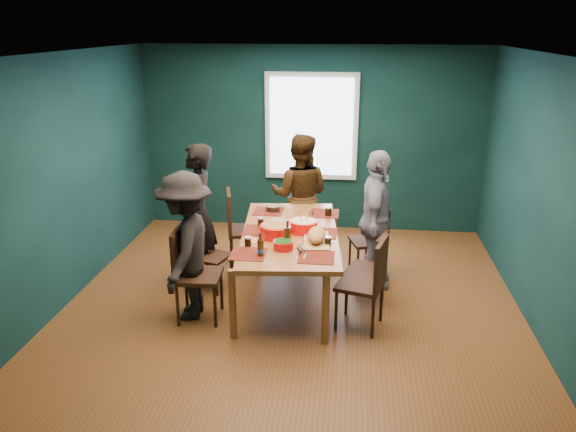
% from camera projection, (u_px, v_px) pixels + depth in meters
% --- Properties ---
extents(room, '(5.01, 5.01, 2.71)m').
position_uv_depth(room, '(296.00, 178.00, 6.14)').
color(room, brown).
rests_on(room, ground).
extents(dining_table, '(1.23, 2.17, 0.79)m').
position_uv_depth(dining_table, '(290.00, 238.00, 6.23)').
color(dining_table, brown).
rests_on(dining_table, floor).
extents(chair_left_far, '(0.55, 0.55, 1.01)m').
position_uv_depth(chair_left_far, '(238.00, 223.00, 7.06)').
color(chair_left_far, '#321C10').
rests_on(chair_left_far, floor).
extents(chair_left_mid, '(0.47, 0.47, 0.82)m').
position_uv_depth(chair_left_mid, '(206.00, 249.00, 6.55)').
color(chair_left_mid, '#321C10').
rests_on(chair_left_mid, floor).
extents(chair_left_near, '(0.48, 0.48, 1.00)m').
position_uv_depth(chair_left_near, '(189.00, 267.00, 5.82)').
color(chair_left_near, '#321C10').
rests_on(chair_left_near, floor).
extents(chair_right_far, '(0.50, 0.50, 0.88)m').
position_uv_depth(chair_right_far, '(375.00, 234.00, 6.90)').
color(chair_right_far, '#321C10').
rests_on(chair_right_far, floor).
extents(chair_right_mid, '(0.48, 0.48, 0.83)m').
position_uv_depth(chair_right_mid, '(373.00, 264.00, 6.14)').
color(chair_right_mid, '#321C10').
rests_on(chair_right_mid, floor).
extents(chair_right_near, '(0.54, 0.54, 0.98)m').
position_uv_depth(chair_right_near, '(370.00, 277.00, 5.61)').
color(chair_right_near, '#321C10').
rests_on(chair_right_near, floor).
extents(person_far_left, '(0.45, 0.65, 1.70)m').
position_uv_depth(person_far_left, '(198.00, 215.00, 6.56)').
color(person_far_left, black).
rests_on(person_far_left, floor).
extents(person_back, '(0.84, 0.68, 1.64)m').
position_uv_depth(person_back, '(300.00, 195.00, 7.41)').
color(person_back, black).
rests_on(person_back, floor).
extents(person_right, '(0.47, 0.99, 1.64)m').
position_uv_depth(person_right, '(376.00, 220.00, 6.50)').
color(person_right, silver).
rests_on(person_right, floor).
extents(person_near_left, '(0.62, 1.04, 1.58)m').
position_uv_depth(person_near_left, '(186.00, 247.00, 5.80)').
color(person_near_left, black).
rests_on(person_near_left, floor).
extents(bowl_salad, '(0.33, 0.33, 0.14)m').
position_uv_depth(bowl_salad, '(275.00, 230.00, 6.05)').
color(bowl_salad, red).
rests_on(bowl_salad, dining_table).
extents(bowl_dumpling, '(0.31, 0.31, 0.29)m').
position_uv_depth(bowl_dumpling, '(303.00, 225.00, 6.20)').
color(bowl_dumpling, red).
rests_on(bowl_dumpling, dining_table).
extents(bowl_herbs, '(0.21, 0.21, 0.09)m').
position_uv_depth(bowl_herbs, '(283.00, 245.00, 5.73)').
color(bowl_herbs, red).
rests_on(bowl_herbs, dining_table).
extents(cutting_board, '(0.34, 0.66, 0.14)m').
position_uv_depth(cutting_board, '(316.00, 236.00, 5.90)').
color(cutting_board, '#DCB476').
rests_on(cutting_board, dining_table).
extents(small_bowl, '(0.17, 0.17, 0.07)m').
position_uv_depth(small_bowl, '(273.00, 208.00, 6.89)').
color(small_bowl, black).
rests_on(small_bowl, dining_table).
extents(beer_bottle_a, '(0.07, 0.07, 0.24)m').
position_uv_depth(beer_bottle_a, '(261.00, 248.00, 5.54)').
color(beer_bottle_a, '#41210B').
rests_on(beer_bottle_a, dining_table).
extents(beer_bottle_b, '(0.07, 0.07, 0.28)m').
position_uv_depth(beer_bottle_b, '(287.00, 235.00, 5.81)').
color(beer_bottle_b, '#41210B').
rests_on(beer_bottle_b, dining_table).
extents(cola_glass_a, '(0.07, 0.07, 0.10)m').
position_uv_depth(cola_glass_a, '(248.00, 241.00, 5.80)').
color(cola_glass_a, black).
rests_on(cola_glass_a, dining_table).
extents(cola_glass_b, '(0.07, 0.07, 0.10)m').
position_uv_depth(cola_glass_b, '(328.00, 241.00, 5.82)').
color(cola_glass_b, black).
rests_on(cola_glass_b, dining_table).
extents(cola_glass_c, '(0.08, 0.08, 0.11)m').
position_uv_depth(cola_glass_c, '(328.00, 211.00, 6.71)').
color(cola_glass_c, black).
rests_on(cola_glass_c, dining_table).
extents(cola_glass_d, '(0.07, 0.07, 0.10)m').
position_uv_depth(cola_glass_d, '(261.00, 221.00, 6.38)').
color(cola_glass_d, black).
rests_on(cola_glass_d, dining_table).
extents(napkin_a, '(0.18, 0.18, 0.00)m').
position_uv_depth(napkin_a, '(327.00, 232.00, 6.20)').
color(napkin_a, '#FF6F6B').
rests_on(napkin_a, dining_table).
extents(napkin_b, '(0.18, 0.18, 0.00)m').
position_uv_depth(napkin_b, '(253.00, 240.00, 5.97)').
color(napkin_b, '#FF6F6B').
rests_on(napkin_b, dining_table).
extents(napkin_c, '(0.15, 0.15, 0.00)m').
position_uv_depth(napkin_c, '(321.00, 260.00, 5.46)').
color(napkin_c, '#FF6F6B').
rests_on(napkin_c, dining_table).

